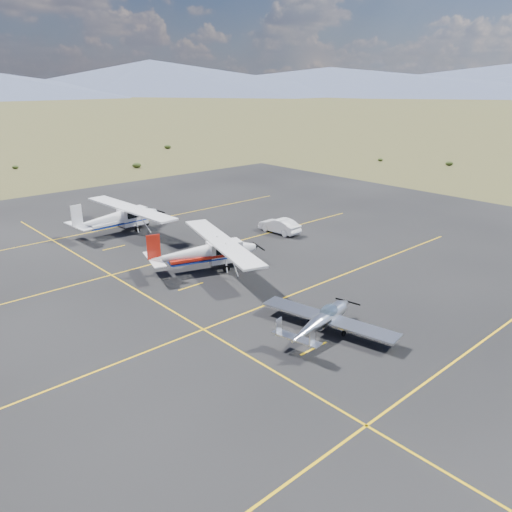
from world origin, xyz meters
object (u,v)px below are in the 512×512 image
sedan (279,226)px  aircraft_plain (118,217)px  aircraft_low_wing (323,320)px  aircraft_cessna (206,251)px

sedan → aircraft_plain: bearing=-46.2°
aircraft_low_wing → aircraft_cessna: 12.24m
aircraft_low_wing → aircraft_cessna: aircraft_cessna is taller
aircraft_plain → sedan: size_ratio=3.09×
aircraft_low_wing → aircraft_plain: aircraft_plain is taller
aircraft_cessna → sedan: 10.84m
aircraft_low_wing → aircraft_cessna: (1.18, 12.17, 0.54)m
aircraft_cessna → aircraft_plain: 12.91m
aircraft_low_wing → aircraft_plain: size_ratio=0.65×
aircraft_low_wing → sedan: aircraft_low_wing is taller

